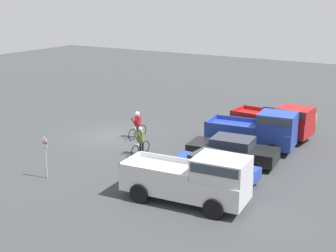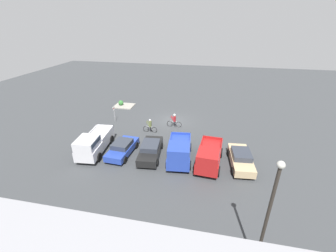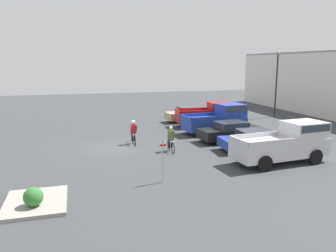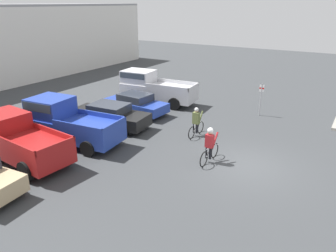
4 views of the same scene
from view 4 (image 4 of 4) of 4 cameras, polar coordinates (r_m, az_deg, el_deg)
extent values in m
plane|color=#383A3D|center=(15.47, 13.58, -6.67)|extent=(80.00, 80.00, 0.00)
cylinder|color=black|center=(14.30, -25.09, -9.07)|extent=(0.24, 0.68, 0.67)
cube|color=maroon|center=(16.29, -23.74, -3.11)|extent=(2.34, 5.07, 0.93)
cube|color=maroon|center=(17.24, -26.70, 0.78)|extent=(1.95, 2.11, 0.80)
cube|color=#333D47|center=(17.18, -26.79, 1.33)|extent=(1.99, 1.96, 0.35)
cube|color=maroon|center=(14.86, -25.14, -3.11)|extent=(0.32, 2.95, 0.25)
cube|color=maroon|center=(15.73, -19.32, -0.98)|extent=(0.32, 2.95, 0.25)
cube|color=maroon|center=(14.14, -18.99, -3.40)|extent=(1.95, 0.24, 0.25)
cylinder|color=black|center=(18.13, -23.45, -2.15)|extent=(0.29, 0.91, 0.89)
cylinder|color=black|center=(14.81, -23.63, -7.28)|extent=(0.29, 0.91, 0.89)
cylinder|color=black|center=(15.72, -17.61, -4.81)|extent=(0.29, 0.91, 0.89)
cube|color=#233D9E|center=(17.66, -15.87, -0.41)|extent=(2.52, 5.22, 0.95)
cube|color=#233D9E|center=(18.36, -19.75, 3.17)|extent=(2.05, 2.19, 1.00)
cube|color=#333D47|center=(18.30, -19.83, 3.82)|extent=(2.09, 2.04, 0.44)
cube|color=#233D9E|center=(16.15, -15.60, -0.11)|extent=(0.39, 3.02, 0.25)
cube|color=#233D9E|center=(17.55, -11.52, 1.92)|extent=(0.39, 3.02, 0.25)
cube|color=#233D9E|center=(15.98, -9.34, 0.18)|extent=(2.01, 0.28, 0.25)
cylinder|color=black|center=(18.21, -21.53, -1.94)|extent=(0.30, 0.82, 0.80)
cylinder|color=black|center=(19.51, -17.31, 0.09)|extent=(0.30, 0.82, 0.80)
cylinder|color=black|center=(16.17, -13.84, -3.89)|extent=(0.30, 0.82, 0.80)
cylinder|color=black|center=(17.62, -9.76, -1.47)|extent=(0.30, 0.82, 0.80)
cube|color=black|center=(19.66, -10.10, 1.52)|extent=(2.25, 4.90, 0.69)
cube|color=#2D333D|center=(19.48, -10.21, 3.13)|extent=(1.82, 2.28, 0.47)
cylinder|color=black|center=(20.01, -15.08, 0.55)|extent=(0.24, 0.62, 0.61)
cylinder|color=black|center=(21.31, -11.97, 2.06)|extent=(0.24, 0.62, 0.61)
cylinder|color=black|center=(18.24, -7.80, -0.88)|extent=(0.24, 0.62, 0.61)
cylinder|color=black|center=(19.66, -4.92, 0.85)|extent=(0.24, 0.62, 0.61)
cube|color=#233D9E|center=(21.84, -5.66, 3.62)|extent=(2.05, 4.44, 0.59)
cube|color=#2D333D|center=(21.68, -5.71, 4.99)|extent=(1.72, 2.05, 0.49)
cylinder|color=black|center=(22.20, -9.87, 3.03)|extent=(0.22, 0.67, 0.66)
cylinder|color=black|center=(23.43, -6.82, 4.14)|extent=(0.22, 0.67, 0.66)
cylinder|color=black|center=(20.41, -4.29, 1.71)|extent=(0.22, 0.67, 0.66)
cylinder|color=black|center=(21.74, -1.32, 2.97)|extent=(0.22, 0.67, 0.66)
cube|color=silver|center=(23.95, -1.66, 6.03)|extent=(2.39, 5.68, 1.00)
cube|color=silver|center=(24.54, -5.15, 8.60)|extent=(1.95, 2.36, 0.90)
cube|color=#333D47|center=(24.50, -5.16, 9.05)|extent=(1.99, 2.19, 0.40)
cube|color=silver|center=(22.51, -0.28, 6.72)|extent=(0.37, 3.32, 0.25)
cube|color=silver|center=(24.12, 1.70, 7.66)|extent=(0.37, 3.32, 0.25)
cube|color=silver|center=(22.68, 4.46, 6.76)|extent=(1.92, 0.25, 0.25)
cylinder|color=black|center=(24.12, -6.34, 4.90)|extent=(0.29, 0.88, 0.87)
cylinder|color=black|center=(25.69, -4.04, 5.96)|extent=(0.29, 0.88, 0.87)
cylinder|color=black|center=(22.51, 1.07, 3.86)|extent=(0.29, 0.88, 0.87)
cylinder|color=black|center=(24.18, 3.03, 5.04)|extent=(0.29, 0.88, 0.87)
torus|color=black|center=(18.67, 5.69, -0.21)|extent=(0.70, 0.08, 0.70)
torus|color=black|center=(17.83, 4.12, -1.19)|extent=(0.70, 0.08, 0.70)
cylinder|color=white|center=(18.19, 4.94, -0.19)|extent=(0.53, 0.06, 0.37)
cylinder|color=white|center=(18.12, 4.96, 0.39)|extent=(0.57, 0.06, 0.04)
cylinder|color=white|center=(18.04, 4.66, -0.36)|extent=(0.04, 0.04, 0.34)
cylinder|color=white|center=(18.43, 5.54, 0.81)|extent=(0.04, 0.46, 0.02)
cylinder|color=black|center=(18.16, 4.53, -0.34)|extent=(0.12, 0.12, 0.52)
cylinder|color=black|center=(18.08, 5.03, -0.46)|extent=(0.12, 0.12, 0.52)
cube|color=#5B6638|center=(17.96, 4.91, 1.39)|extent=(0.25, 0.37, 0.65)
cylinder|color=#5B6638|center=(18.20, 4.76, 1.67)|extent=(0.51, 0.11, 0.70)
cylinder|color=#5B6638|center=(18.05, 5.70, 1.47)|extent=(0.51, 0.11, 0.70)
sphere|color=tan|center=(17.84, 5.00, 2.71)|extent=(0.21, 0.21, 0.21)
sphere|color=silver|center=(17.82, 5.00, 2.87)|extent=(0.23, 0.23, 0.23)
torus|color=black|center=(15.82, 8.13, -4.25)|extent=(0.74, 0.08, 0.74)
torus|color=black|center=(14.91, 6.24, -5.78)|extent=(0.74, 0.08, 0.74)
cylinder|color=silver|center=(15.29, 7.24, -4.38)|extent=(0.58, 0.06, 0.39)
cylinder|color=silver|center=(15.20, 7.28, -3.68)|extent=(0.62, 0.06, 0.04)
cylinder|color=silver|center=(15.13, 6.91, -4.65)|extent=(0.04, 0.04, 0.36)
cylinder|color=silver|center=(15.54, 7.98, -3.05)|extent=(0.04, 0.46, 0.02)
cylinder|color=black|center=(15.25, 6.74, -4.61)|extent=(0.12, 0.12, 0.55)
cylinder|color=black|center=(15.18, 7.35, -4.76)|extent=(0.12, 0.12, 0.55)
cube|color=maroon|center=(15.02, 7.24, -2.59)|extent=(0.25, 0.37, 0.62)
cylinder|color=maroon|center=(15.27, 7.05, -2.17)|extent=(0.55, 0.11, 0.67)
cylinder|color=maroon|center=(15.14, 8.20, -2.44)|extent=(0.55, 0.11, 0.67)
sphere|color=tan|center=(14.88, 7.36, -1.01)|extent=(0.25, 0.25, 0.25)
sphere|color=silver|center=(14.85, 7.37, -0.78)|extent=(0.28, 0.28, 0.28)
cylinder|color=#9E9EA3|center=(22.07, 15.82, 4.45)|extent=(0.06, 0.06, 2.15)
cube|color=white|center=(21.88, 16.01, 6.34)|extent=(0.04, 0.30, 0.45)
cube|color=red|center=(21.88, 16.01, 6.34)|extent=(0.04, 0.30, 0.10)
camera|label=1|loc=(42.02, 0.15, 23.25)|focal=50.00mm
camera|label=2|loc=(31.86, -47.44, 23.95)|focal=24.00mm
camera|label=3|loc=(34.91, 29.98, 15.92)|focal=35.00mm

